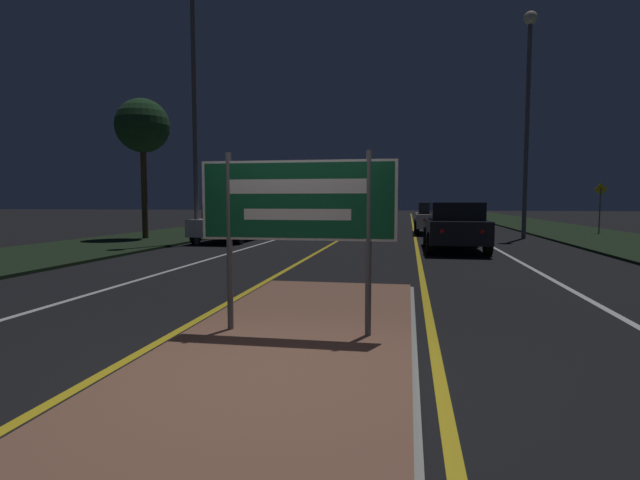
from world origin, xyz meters
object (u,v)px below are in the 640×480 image
at_px(car_receding_1, 435,217).
at_px(car_approaching_0, 230,223).
at_px(highway_sign, 297,207).
at_px(car_approaching_1, 345,213).
at_px(warning_sign, 600,203).
at_px(car_receding_0, 455,225).
at_px(streetlight_left_near, 194,57).
at_px(streetlight_right_near, 528,90).

bearing_deg(car_receding_1, car_approaching_0, -144.26).
bearing_deg(car_approaching_0, highway_sign, -66.68).
relative_size(car_receding_1, car_approaching_1, 1.02).
height_order(highway_sign, warning_sign, warning_sign).
height_order(car_receding_0, car_approaching_0, car_receding_0).
xyz_separation_m(streetlight_left_near, warning_sign, (16.70, 8.41, -5.27)).
bearing_deg(streetlight_left_near, highway_sign, -61.25).
xyz_separation_m(car_approaching_1, warning_sign, (13.10, -6.98, 0.74)).
relative_size(highway_sign, car_approaching_0, 0.53).
height_order(streetlight_right_near, warning_sign, streetlight_right_near).
distance_m(streetlight_right_near, car_receding_0, 8.68).
height_order(streetlight_left_near, car_receding_1, streetlight_left_near).
bearing_deg(car_approaching_1, streetlight_left_near, -103.18).
distance_m(streetlight_left_near, car_receding_0, 10.99).
relative_size(highway_sign, streetlight_left_near, 0.22).
bearing_deg(car_approaching_1, streetlight_right_near, -48.35).
height_order(car_approaching_1, warning_sign, warning_sign).
bearing_deg(streetlight_right_near, warning_sign, 37.56).
height_order(highway_sign, streetlight_right_near, streetlight_right_near).
xyz_separation_m(car_receding_0, car_approaching_1, (-5.61, 15.97, -0.04)).
bearing_deg(car_receding_0, car_approaching_0, 165.15).
bearing_deg(car_approaching_1, car_approaching_0, -102.14).
height_order(streetlight_right_near, car_approaching_0, streetlight_right_near).
xyz_separation_m(streetlight_right_near, car_approaching_1, (-9.01, 10.13, -5.48)).
distance_m(car_receding_0, car_approaching_1, 16.92).
bearing_deg(highway_sign, car_approaching_0, 113.32).
bearing_deg(car_approaching_1, warning_sign, -28.05).
bearing_deg(car_receding_0, car_receding_1, 91.31).
distance_m(highway_sign, streetlight_right_near, 18.71).
height_order(streetlight_right_near, car_approaching_1, streetlight_right_near).
distance_m(streetlight_left_near, streetlight_right_near, 13.67).
height_order(streetlight_left_near, car_approaching_0, streetlight_left_near).
relative_size(car_approaching_1, warning_sign, 1.78).
relative_size(streetlight_left_near, warning_sign, 4.33).
bearing_deg(streetlight_right_near, streetlight_left_near, -157.35).
xyz_separation_m(car_receding_1, car_approaching_0, (-8.37, -6.02, -0.06)).
relative_size(streetlight_right_near, car_approaching_1, 2.23).
relative_size(streetlight_left_near, car_receding_0, 2.22).
distance_m(car_receding_0, car_receding_1, 8.29).
bearing_deg(car_receding_1, warning_sign, 5.22).
distance_m(car_receding_1, car_approaching_0, 10.31).
height_order(highway_sign, streetlight_left_near, streetlight_left_near).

